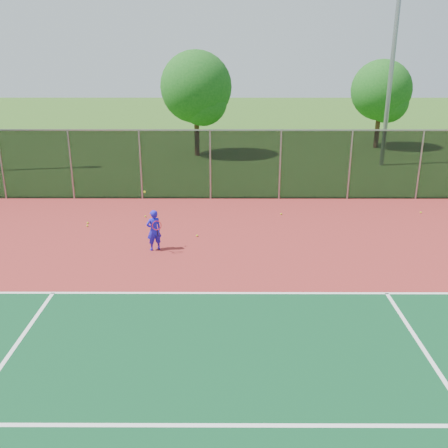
% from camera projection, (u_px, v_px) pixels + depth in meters
% --- Properties ---
extents(ground, '(120.00, 120.00, 0.00)m').
position_uv_depth(ground, '(335.00, 360.00, 10.60)').
color(ground, '#2B5518').
rests_on(ground, ground).
extents(court_apron, '(30.00, 20.00, 0.02)m').
position_uv_depth(court_apron, '(319.00, 312.00, 12.48)').
color(court_apron, maroon).
rests_on(court_apron, ground).
extents(fence_back, '(30.00, 0.06, 3.03)m').
position_uv_depth(fence_back, '(280.00, 164.00, 21.40)').
color(fence_back, black).
rests_on(fence_back, court_apron).
extents(tennis_player, '(0.60, 0.67, 1.97)m').
position_uv_depth(tennis_player, '(154.00, 230.00, 16.12)').
color(tennis_player, '#1E16D6').
rests_on(tennis_player, court_apron).
extents(practice_ball_0, '(0.07, 0.07, 0.07)m').
position_uv_depth(practice_ball_0, '(197.00, 236.00, 17.47)').
color(practice_ball_0, '#BDCC17').
rests_on(practice_ball_0, court_apron).
extents(practice_ball_1, '(0.07, 0.07, 0.07)m').
position_uv_depth(practice_ball_1, '(88.00, 223.00, 18.75)').
color(practice_ball_1, '#BDCC17').
rests_on(practice_ball_1, court_apron).
extents(practice_ball_2, '(0.07, 0.07, 0.07)m').
position_uv_depth(practice_ball_2, '(145.00, 216.00, 19.48)').
color(practice_ball_2, '#BDCC17').
rests_on(practice_ball_2, court_apron).
extents(practice_ball_3, '(0.07, 0.07, 0.07)m').
position_uv_depth(practice_ball_3, '(87.00, 226.00, 18.45)').
color(practice_ball_3, '#BDCC17').
rests_on(practice_ball_3, court_apron).
extents(practice_ball_4, '(0.07, 0.07, 0.07)m').
position_uv_depth(practice_ball_4, '(421.00, 212.00, 19.95)').
color(practice_ball_4, '#BDCC17').
rests_on(practice_ball_4, court_apron).
extents(practice_ball_5, '(0.07, 0.07, 0.07)m').
position_uv_depth(practice_ball_5, '(281.00, 214.00, 19.78)').
color(practice_ball_5, '#BDCC17').
rests_on(practice_ball_5, court_apron).
extents(floodlight_n, '(0.90, 0.40, 11.24)m').
position_uv_depth(floodlight_n, '(394.00, 46.00, 26.21)').
color(floodlight_n, gray).
rests_on(floodlight_n, ground).
extents(tree_back_left, '(4.24, 4.24, 6.23)m').
position_uv_depth(tree_back_left, '(198.00, 90.00, 29.50)').
color(tree_back_left, '#3A2215').
rests_on(tree_back_left, ground).
extents(tree_back_mid, '(3.85, 3.85, 5.65)m').
position_uv_depth(tree_back_mid, '(383.00, 93.00, 32.06)').
color(tree_back_mid, '#3A2215').
rests_on(tree_back_mid, ground).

